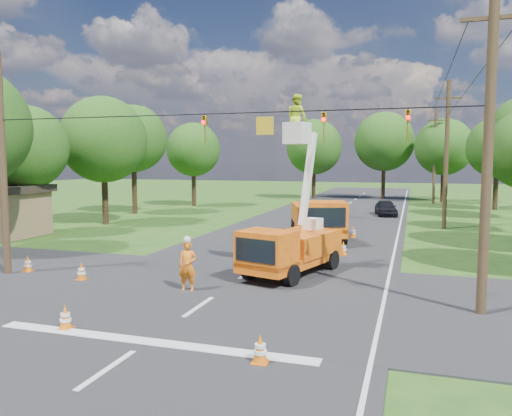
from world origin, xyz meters
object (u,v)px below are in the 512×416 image
(traffic_cone_7, at_px, (353,232))
(bucket_truck, at_px, (291,236))
(traffic_cone_1, at_px, (260,349))
(traffic_cone_5, at_px, (28,264))
(tree_left_c, at_px, (25,148))
(pole_right_mid, at_px, (446,154))
(ground_worker, at_px, (188,266))
(pole_right_far, at_px, (435,156))
(second_truck, at_px, (318,219))
(tree_left_f, at_px, (193,150))
(tree_far_b, at_px, (384,142))
(tree_far_c, at_px, (444,147))
(traffic_cone_3, at_px, (343,248))
(traffic_cone_0, at_px, (65,317))
(tree_left_e, at_px, (133,139))
(distant_car, at_px, (386,208))
(tree_far_a, at_px, (314,147))
(traffic_cone_4, at_px, (81,271))
(pole_left, at_px, (3,165))
(tree_right_e, at_px, (498,148))
(traffic_cone_2, at_px, (306,252))
(tree_left_d, at_px, (103,140))

(traffic_cone_7, bearing_deg, bucket_truck, -97.10)
(traffic_cone_1, bearing_deg, traffic_cone_7, 90.29)
(traffic_cone_5, bearing_deg, tree_left_c, 131.72)
(bucket_truck, height_order, pole_right_mid, pole_right_mid)
(traffic_cone_7, bearing_deg, ground_worker, -106.84)
(pole_right_far, bearing_deg, pole_right_mid, -90.00)
(second_truck, xyz_separation_m, tree_left_f, (-15.96, 17.58, 4.41))
(tree_far_b, distance_m, tree_far_c, 7.20)
(traffic_cone_3, bearing_deg, pole_right_mid, 65.83)
(traffic_cone_0, bearing_deg, traffic_cone_3, 65.94)
(bucket_truck, height_order, tree_left_e, tree_left_e)
(distant_car, bearing_deg, tree_far_a, 109.01)
(traffic_cone_4, bearing_deg, traffic_cone_3, 42.17)
(traffic_cone_5, height_order, pole_left, pole_left)
(tree_right_e, bearing_deg, pole_right_mid, -109.46)
(traffic_cone_5, bearing_deg, traffic_cone_0, -41.40)
(tree_right_e, bearing_deg, tree_left_f, -170.08)
(traffic_cone_3, relative_size, traffic_cone_4, 1.00)
(ground_worker, distance_m, tree_left_e, 27.72)
(ground_worker, relative_size, traffic_cone_4, 2.61)
(tree_left_e, height_order, tree_right_e, tree_left_e)
(distant_car, distance_m, traffic_cone_2, 20.40)
(pole_right_mid, xyz_separation_m, tree_left_f, (-23.30, 10.00, 0.58))
(traffic_cone_4, height_order, tree_far_a, tree_far_a)
(ground_worker, distance_m, tree_left_f, 33.49)
(ground_worker, height_order, traffic_cone_3, ground_worker)
(traffic_cone_3, height_order, pole_right_far, pole_right_far)
(traffic_cone_4, bearing_deg, traffic_cone_7, 57.21)
(distant_car, relative_size, pole_right_mid, 0.39)
(bucket_truck, height_order, tree_far_b, tree_far_b)
(distant_car, distance_m, tree_right_e, 13.59)
(ground_worker, relative_size, tree_left_d, 0.20)
(second_truck, height_order, tree_left_e, tree_left_e)
(traffic_cone_7, relative_size, tree_left_f, 0.08)
(tree_left_c, relative_size, tree_far_c, 0.88)
(bucket_truck, height_order, traffic_cone_4, bucket_truck)
(second_truck, distance_m, tree_far_a, 31.57)
(tree_left_f, bearing_deg, tree_left_d, -90.76)
(second_truck, relative_size, distant_car, 1.78)
(ground_worker, bearing_deg, bucket_truck, 41.58)
(traffic_cone_3, xyz_separation_m, traffic_cone_4, (-9.09, -8.23, 0.00))
(tree_left_c, relative_size, tree_far_a, 0.85)
(pole_right_mid, xyz_separation_m, tree_far_a, (-13.50, 23.00, 1.08))
(traffic_cone_1, xyz_separation_m, traffic_cone_3, (0.06, 13.80, 0.00))
(pole_right_far, height_order, tree_far_b, tree_far_b)
(distant_car, xyz_separation_m, pole_left, (-13.78, -26.77, 3.84))
(traffic_cone_1, bearing_deg, ground_worker, 129.21)
(traffic_cone_7, bearing_deg, traffic_cone_5, -131.86)
(traffic_cone_5, xyz_separation_m, tree_left_c, (-7.59, 8.51, 5.08))
(tree_right_e, bearing_deg, bucket_truck, -110.84)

